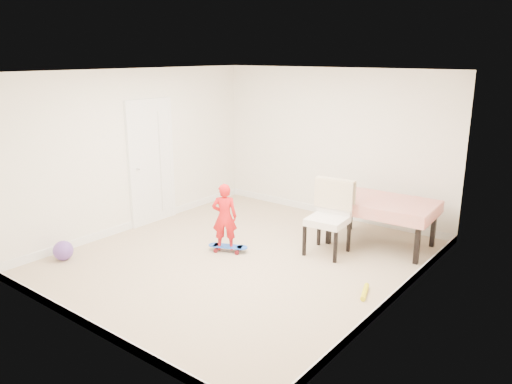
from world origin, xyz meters
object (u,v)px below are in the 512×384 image
Objects in this scene: child at (225,219)px; dining_table at (381,223)px; balloon at (63,251)px; skateboard at (228,249)px; dining_chair at (328,218)px.

dining_table is at bearing -171.57° from child.
balloon is at bearing 10.38° from child.
dining_table is at bearing 19.77° from skateboard.
child is (-0.04, -0.02, 0.45)m from skateboard.
child is at bearing -179.40° from skateboard.
dining_table is 4.66m from balloon.
dining_table reaches higher than skateboard.
child is at bearing -139.34° from dining_table.
child is at bearing -150.70° from dining_chair.
child is 2.32m from balloon.
balloon is (-1.64, -1.66, 0.10)m from skateboard.
dining_chair reaches higher than child.
child is (-1.70, -1.64, 0.14)m from dining_table.
dining_chair is at bearing -124.26° from dining_table.
skateboard is 2.34m from balloon.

